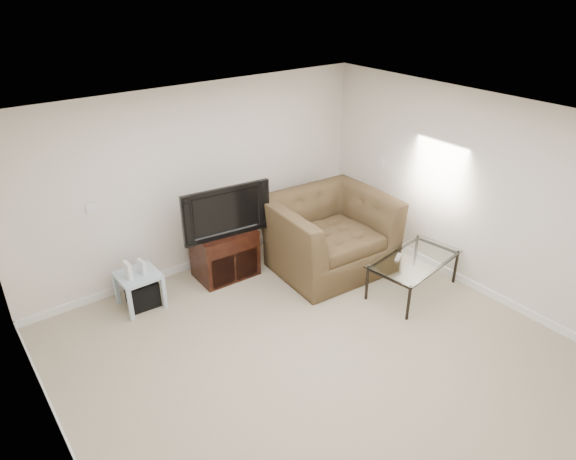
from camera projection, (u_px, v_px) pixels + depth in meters
floor at (318, 358)px, 5.52m from camera, size 5.00×5.00×0.00m
ceiling at (325, 131)px, 4.37m from camera, size 5.00×5.00×0.00m
wall_back at (198, 181)px, 6.72m from camera, size 5.00×0.02×2.50m
wall_left at (50, 365)px, 3.61m from camera, size 0.02×5.00×2.50m
wall_right at (477, 196)px, 6.28m from camera, size 0.02×5.00×2.50m
plate_back at (91, 208)px, 5.97m from camera, size 0.12×0.02×0.12m
plate_right_switch at (381, 161)px, 7.41m from camera, size 0.02×0.09×0.13m
plate_right_outlet at (391, 227)px, 7.63m from camera, size 0.02×0.08×0.12m
tv_stand at (225, 253)px, 6.87m from camera, size 0.80×0.57×0.66m
dvd_player at (225, 240)px, 6.73m from camera, size 0.45×0.32×0.06m
television at (223, 209)px, 6.54m from camera, size 1.11×0.34×0.68m
side_table at (140, 290)px, 6.27m from camera, size 0.48×0.48×0.46m
subwoofer at (142, 293)px, 6.33m from camera, size 0.36×0.36×0.34m
game_console at (128, 270)px, 6.04m from camera, size 0.05×0.15×0.21m
game_case at (142, 267)px, 6.14m from camera, size 0.07×0.14×0.18m
recliner at (329, 222)px, 6.91m from camera, size 1.63×1.12×1.37m
coffee_table at (413, 275)px, 6.56m from camera, size 1.30×0.86×0.47m
remote at (398, 257)px, 6.46m from camera, size 0.19×0.14×0.02m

